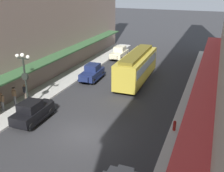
% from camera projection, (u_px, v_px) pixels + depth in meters
% --- Properties ---
extents(ground_plane, '(200.00, 200.00, 0.00)m').
position_uv_depth(ground_plane, '(83.00, 135.00, 20.00)').
color(ground_plane, '#2D2D30').
extents(sidewalk_left, '(3.00, 60.00, 0.15)m').
position_uv_depth(sidewalk_left, '(5.00, 117.00, 22.57)').
color(sidewalk_left, '#B7B5AD').
rests_on(sidewalk_left, ground).
extents(sidewalk_right, '(3.00, 60.00, 0.15)m').
position_uv_depth(sidewalk_right, '(184.00, 157.00, 17.37)').
color(sidewalk_right, '#B7B5AD').
rests_on(sidewalk_right, ground).
extents(parked_car_0, '(2.17, 4.27, 1.84)m').
position_uv_depth(parked_car_0, '(119.00, 53.00, 39.59)').
color(parked_car_0, beige).
rests_on(parked_car_0, ground).
extents(parked_car_2, '(2.23, 4.29, 1.84)m').
position_uv_depth(parked_car_2, '(32.00, 111.00, 21.64)').
color(parked_car_2, black).
rests_on(parked_car_2, ground).
extents(parked_car_3, '(2.30, 4.32, 1.84)m').
position_uv_depth(parked_car_3, '(92.00, 72.00, 30.96)').
color(parked_car_3, '#19234C').
rests_on(parked_car_3, ground).
extents(streetcar, '(2.71, 9.65, 3.46)m').
position_uv_depth(streetcar, '(137.00, 66.00, 30.10)').
color(streetcar, gold).
rests_on(streetcar, ground).
extents(lamp_post_with_clock, '(1.42, 0.44, 5.16)m').
position_uv_depth(lamp_post_with_clock, '(25.00, 79.00, 22.75)').
color(lamp_post_with_clock, black).
rests_on(lamp_post_with_clock, sidewalk_left).
extents(fire_hydrant, '(0.24, 0.24, 0.82)m').
position_uv_depth(fire_hydrant, '(174.00, 125.00, 20.23)').
color(fire_hydrant, '#B21E19').
rests_on(fire_hydrant, sidewalk_right).
extents(pedestrian_1, '(0.36, 0.24, 1.64)m').
position_uv_depth(pedestrian_1, '(194.00, 123.00, 19.72)').
color(pedestrian_1, '#2D2D33').
rests_on(pedestrian_1, sidewalk_right).
extents(pedestrian_2, '(0.36, 0.28, 1.67)m').
position_uv_depth(pedestrian_2, '(14.00, 96.00, 24.37)').
color(pedestrian_2, slate).
rests_on(pedestrian_2, sidewalk_left).
extents(pedestrian_3, '(0.36, 0.24, 1.64)m').
position_uv_depth(pedestrian_3, '(25.00, 92.00, 25.19)').
color(pedestrian_3, '#4C4238').
rests_on(pedestrian_3, sidewalk_left).
extents(pedestrian_4, '(0.36, 0.24, 1.64)m').
position_uv_depth(pedestrian_4, '(2.00, 102.00, 23.26)').
color(pedestrian_4, slate).
rests_on(pedestrian_4, sidewalk_left).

